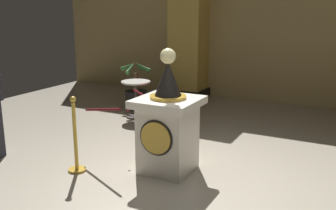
{
  "coord_description": "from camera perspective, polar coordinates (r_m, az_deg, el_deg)",
  "views": [
    {
      "loc": [
        1.93,
        -4.11,
        2.18
      ],
      "look_at": [
        -0.38,
        0.3,
        0.92
      ],
      "focal_mm": 41.93,
      "sensor_mm": 36.0,
      "label": 1
    }
  ],
  "objects": [
    {
      "name": "ground_plane",
      "position": [
        5.04,
        2.27,
        -11.5
      ],
      "size": [
        11.83,
        11.83,
        0.0
      ],
      "primitive_type": "plane",
      "color": "#B2A893"
    },
    {
      "name": "back_wall",
      "position": [
        9.35,
        16.01,
        11.6
      ],
      "size": [
        11.83,
        0.16,
        3.71
      ],
      "primitive_type": "cube",
      "color": "tan",
      "rests_on": "ground_plane"
    },
    {
      "name": "pedestal_clock",
      "position": [
        5.21,
        -0.03,
        -3.07
      ],
      "size": [
        0.8,
        0.8,
        1.67
      ],
      "color": "silver",
      "rests_on": "ground_plane"
    },
    {
      "name": "stanchion_near",
      "position": [
        6.39,
        0.58,
        -2.38
      ],
      "size": [
        0.24,
        0.24,
        1.04
      ],
      "color": "gold",
      "rests_on": "ground_plane"
    },
    {
      "name": "stanchion_far",
      "position": [
        5.44,
        -13.27,
        -5.74
      ],
      "size": [
        0.24,
        0.24,
        1.04
      ],
      "color": "gold",
      "rests_on": "ground_plane"
    },
    {
      "name": "velvet_rope",
      "position": [
        5.75,
        -5.87,
        0.06
      ],
      "size": [
        1.15,
        1.16,
        0.22
      ],
      "color": "#591419"
    },
    {
      "name": "column_left",
      "position": [
        9.65,
        3.17,
        11.65
      ],
      "size": [
        0.96,
        0.96,
        3.56
      ],
      "color": "black",
      "rests_on": "ground_plane"
    },
    {
      "name": "potted_palm_left",
      "position": [
        8.57,
        -4.66,
        1.46
      ],
      "size": [
        0.71,
        0.69,
        1.07
      ],
      "color": "black",
      "rests_on": "ground_plane"
    },
    {
      "name": "cafe_table",
      "position": [
        7.87,
        -4.68,
        1.56
      ],
      "size": [
        0.58,
        0.58,
        0.74
      ],
      "color": "#332D28",
      "rests_on": "ground_plane"
    },
    {
      "name": "cafe_chair_red",
      "position": [
        7.44,
        -1.15,
        1.66
      ],
      "size": [
        0.52,
        0.52,
        0.96
      ],
      "color": "black",
      "rests_on": "ground_plane"
    }
  ]
}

